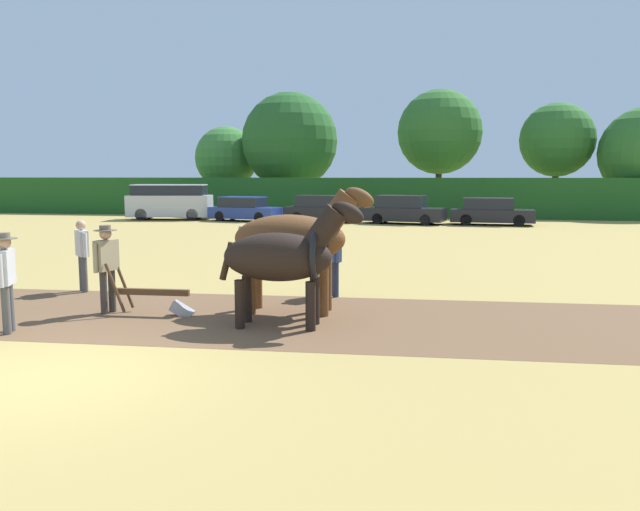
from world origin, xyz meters
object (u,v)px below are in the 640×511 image
object	(u,v)px
tree_center	(557,140)
farmer_beside_team	(334,256)
draft_horse_lead_right	(295,239)
farmer_onlooker_right	(82,250)
parked_car_center_right	(491,212)
parked_car_center_left	(323,209)
tree_far_left	(226,158)
draft_horse_lead_left	(284,256)
tree_left	(290,141)
tree_center_left	(440,132)
plow	(159,299)
parked_car_center	(404,210)
farmer_onlooker_left	(6,274)
parked_van	(170,202)
farmer_at_plow	(107,262)
parked_car_left	(245,209)

from	to	relation	value
tree_center	farmer_beside_team	xyz separation A→B (m)	(-10.03, -31.59, -4.18)
draft_horse_lead_right	farmer_onlooker_right	bearing A→B (deg)	164.05
tree_center	parked_car_center_right	world-z (taller)	tree_center
parked_car_center_left	tree_far_left	bearing A→B (deg)	140.64
tree_far_left	parked_car_center_left	bearing A→B (deg)	-46.11
draft_horse_lead_left	draft_horse_lead_right	xyz separation A→B (m)	(-0.07, 1.19, 0.20)
draft_horse_lead_right	farmer_onlooker_right	size ratio (longest dim) A/B	1.74
tree_left	tree_far_left	bearing A→B (deg)	168.39
tree_center_left	tree_center	world-z (taller)	tree_center_left
plow	farmer_onlooker_right	bearing A→B (deg)	142.05
parked_car_center	plow	bearing A→B (deg)	-86.69
draft_horse_lead_right	farmer_onlooker_left	bearing A→B (deg)	-153.66
draft_horse_lead_right	parked_car_center_right	distance (m)	24.27
tree_center	farmer_onlooker_right	xyz separation A→B (m)	(-15.91, -32.14, -4.12)
tree_left	draft_horse_lead_right	xyz separation A→B (m)	(8.03, -32.78, -3.73)
tree_center	draft_horse_lead_right	xyz separation A→B (m)	(-10.51, -33.37, -3.62)
tree_center	parked_car_center_right	distance (m)	11.79
parked_van	tree_left	bearing A→B (deg)	46.44
parked_car_center_left	farmer_at_plow	bearing A→B (deg)	-82.45
parked_car_center	farmer_onlooker_right	bearing A→B (deg)	-94.31
tree_center	parked_car_left	xyz separation A→B (m)	(-19.19, -9.50, -4.40)
tree_far_left	parked_van	xyz separation A→B (m)	(-0.31, -9.63, -2.91)
draft_horse_lead_left	parked_car_center	world-z (taller)	draft_horse_lead_left
farmer_beside_team	parked_car_center_right	bearing A→B (deg)	50.13
farmer_onlooker_left	parked_car_center_right	world-z (taller)	farmer_onlooker_left
draft_horse_lead_left	parked_car_center	size ratio (longest dim) A/B	0.58
farmer_onlooker_right	parked_car_center_right	size ratio (longest dim) A/B	0.37
draft_horse_lead_right	farmer_beside_team	world-z (taller)	draft_horse_lead_right
farmer_onlooker_right	parked_car_left	world-z (taller)	farmer_onlooker_right
draft_horse_lead_right	plow	xyz separation A→B (m)	(-2.57, -0.74, -1.15)
parked_car_left	parked_car_center	xyz separation A→B (m)	(9.47, -0.32, 0.06)
farmer_onlooker_right	parked_car_center_right	distance (m)	24.91
tree_center	parked_car_center	xyz separation A→B (m)	(-9.72, -9.82, -4.33)
farmer_at_plow	parked_car_center	distance (m)	24.73
farmer_onlooker_right	parked_van	xyz separation A→B (m)	(-8.20, 23.00, 0.14)
tree_far_left	tree_left	bearing A→B (deg)	-11.61
farmer_beside_team	farmer_onlooker_right	bearing A→B (deg)	158.61
plow	parked_car_center	bearing A→B (deg)	79.07
tree_center_left	parked_car_center	distance (m)	11.47
farmer_beside_team	farmer_onlooker_right	size ratio (longest dim) A/B	0.95
parked_car_center_left	parked_car_center_right	xyz separation A→B (m)	(9.53, -0.58, -0.03)
draft_horse_lead_left	parked_car_center_right	world-z (taller)	draft_horse_lead_left
draft_horse_lead_left	parked_car_center_left	xyz separation A→B (m)	(-4.05, 25.38, -0.53)
farmer_onlooker_left	parked_car_center_left	bearing A→B (deg)	66.91
tree_center	farmer_at_plow	xyz separation A→B (m)	(-14.14, -34.15, -4.06)
farmer_beside_team	tree_center_left	bearing A→B (deg)	59.32
parked_van	parked_car_left	size ratio (longest dim) A/B	1.17
farmer_beside_team	parked_car_center_right	xyz separation A→B (m)	(5.07, 21.82, -0.20)
farmer_at_plow	parked_car_center_left	bearing A→B (deg)	104.51
tree_left	draft_horse_lead_left	world-z (taller)	tree_left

